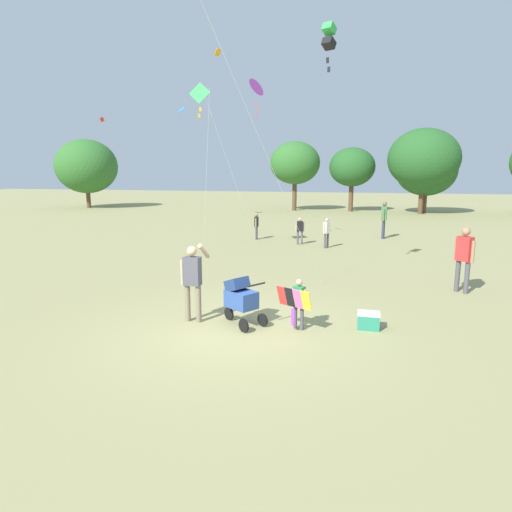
{
  "coord_description": "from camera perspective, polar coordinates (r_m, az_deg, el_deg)",
  "views": [
    {
      "loc": [
        2.45,
        -8.27,
        3.2
      ],
      "look_at": [
        0.07,
        1.37,
        1.3
      ],
      "focal_mm": 31.29,
      "sensor_mm": 36.0,
      "label": 1
    }
  ],
  "objects": [
    {
      "name": "child_with_butterfly_kite",
      "position": [
        9.11,
        5.39,
        -5.59
      ],
      "size": [
        0.76,
        0.51,
        1.06
      ],
      "color": "#4C4C51",
      "rests_on": "ground"
    },
    {
      "name": "kite_orange_delta",
      "position": [
        16.94,
        -7.16,
        19.16
      ],
      "size": [
        1.44,
        1.97,
        6.33
      ],
      "color": "green",
      "rests_on": "ground"
    },
    {
      "name": "person_back_turned",
      "position": [
        19.73,
        5.64,
        3.51
      ],
      "size": [
        0.37,
        0.23,
        1.19
      ],
      "color": "#4C4C51",
      "rests_on": "ground"
    },
    {
      "name": "person_sitting_far",
      "position": [
        18.94,
        9.02,
        3.26
      ],
      "size": [
        0.28,
        0.36,
        1.27
      ],
      "color": "#4C4C51",
      "rests_on": "ground"
    },
    {
      "name": "treeline_distant",
      "position": [
        35.74,
        9.23,
        11.51
      ],
      "size": [
        40.97,
        6.15,
        6.29
      ],
      "color": "brown",
      "rests_on": "ground"
    },
    {
      "name": "person_red_shirt",
      "position": [
        12.95,
        25.06,
        0.18
      ],
      "size": [
        0.43,
        0.43,
        1.76
      ],
      "color": "#4C4C51",
      "rests_on": "ground"
    },
    {
      "name": "kite_adult_black",
      "position": [
        12.96,
        9.21,
        25.78
      ],
      "size": [
        2.34,
        3.95,
        6.96
      ],
      "color": "green",
      "rests_on": "ground"
    },
    {
      "name": "stroller",
      "position": [
        9.38,
        -1.99,
        -5.23
      ],
      "size": [
        1.06,
        0.89,
        1.03
      ],
      "color": "black",
      "rests_on": "ground"
    },
    {
      "name": "person_kid_running",
      "position": [
        21.08,
        0.06,
        4.12
      ],
      "size": [
        0.19,
        0.4,
        1.24
      ],
      "color": "#4C4C51",
      "rests_on": "ground"
    },
    {
      "name": "ground_plane",
      "position": [
        9.2,
        -2.54,
        -9.54
      ],
      "size": [
        120.0,
        120.0,
        0.0
      ],
      "primitive_type": "plane",
      "color": "#938E5B"
    },
    {
      "name": "cooler_box",
      "position": [
        9.54,
        14.19,
        -8.0
      ],
      "size": [
        0.45,
        0.33,
        0.35
      ],
      "color": "#288466",
      "rests_on": "ground"
    },
    {
      "name": "person_couple_left",
      "position": [
        22.2,
        16.04,
        4.85
      ],
      "size": [
        0.28,
        0.57,
        1.77
      ],
      "color": "#33384C",
      "rests_on": "ground"
    },
    {
      "name": "distant_kites_cluster",
      "position": [
        30.06,
        -10.11,
        24.63
      ],
      "size": [
        16.89,
        9.37,
        11.33
      ],
      "color": "blue"
    },
    {
      "name": "person_adult_flyer",
      "position": [
        9.56,
        -8.13,
        -2.62
      ],
      "size": [
        0.54,
        0.5,
        1.72
      ],
      "color": "#7F705B",
      "rests_on": "ground"
    },
    {
      "name": "kite_green_novelty",
      "position": [
        19.61,
        0.02,
        20.64
      ],
      "size": [
        2.12,
        2.6,
        6.93
      ],
      "color": "purple",
      "rests_on": "ground"
    }
  ]
}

